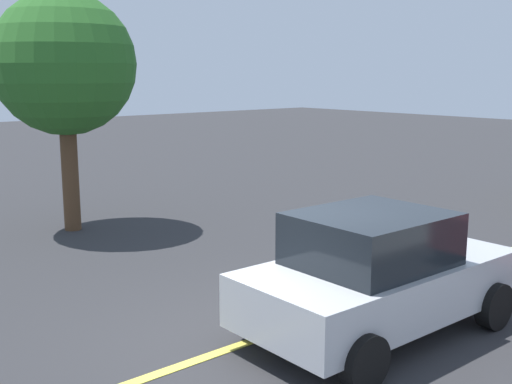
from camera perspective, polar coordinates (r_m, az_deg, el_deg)
The scene contains 4 objects.
ground_plane at distance 8.46m, azimuth 0.35°, elevation -13.05°, with size 80.00×80.00×0.00m, color #2D2D30.
lane_marking_centre at distance 10.53m, azimuth 12.96°, elevation -8.44°, with size 28.00×0.16×0.01m, color #E0D14C.
car_silver_mid_road at distance 8.46m, azimuth 10.83°, elevation -7.26°, with size 3.91×2.06×1.66m.
tree_left_verge at distance 14.18m, azimuth -16.89°, elevation 10.87°, with size 3.02×3.02×5.10m.
Camera 1 is at (-5.05, -5.87, 3.40)m, focal length 44.42 mm.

